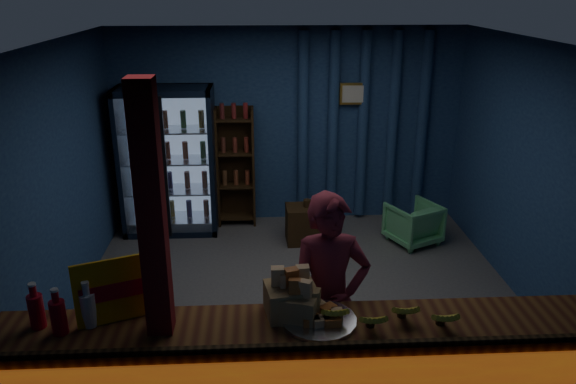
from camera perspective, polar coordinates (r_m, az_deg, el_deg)
The scene contains 17 objects.
ground at distance 5.96m, azimuth 1.12°, elevation -10.76°, with size 4.60×4.60×0.00m, color #515154.
room_walls at distance 5.32m, azimuth 1.24°, elevation 3.85°, with size 4.60×4.60×4.60m.
counter at distance 4.13m, azimuth 3.20°, elevation -18.80°, with size 4.40×0.57×0.99m.
support_post at distance 3.71m, azimuth -13.09°, elevation -8.91°, with size 0.16×0.16×2.60m, color maroon.
beverage_cooler at distance 7.42m, azimuth -11.97°, elevation 3.08°, with size 1.20×0.62×1.90m.
bottle_shelf at distance 7.51m, azimuth -5.32°, elevation 2.55°, with size 0.50×0.28×1.60m.
curtain_folds at distance 7.57m, azimuth 7.62°, elevation 6.58°, with size 1.74×0.14×2.50m.
framed_picture at distance 7.41m, azimuth 6.68°, elevation 9.88°, with size 0.36×0.04×0.28m.
shopkeeper at distance 4.31m, azimuth 4.18°, elevation -10.92°, with size 0.62×0.41×1.69m, color maroon.
green_chair at distance 7.23m, azimuth 12.60°, elevation -3.10°, with size 0.56×0.58×0.52m, color #60C17B.
side_table at distance 7.10m, azimuth 1.93°, elevation -3.25°, with size 0.54×0.40×0.57m.
yellow_sign at distance 3.97m, azimuth -17.11°, elevation -9.49°, with size 0.54×0.29×0.43m.
soda_bottles at distance 4.02m, azimuth -22.06°, elevation -11.15°, with size 0.44×0.18×0.33m.
snack_box_left at distance 3.85m, azimuth 0.77°, elevation -11.33°, with size 0.36×0.32×0.31m.
snack_box_centre at distance 3.89m, azimuth 0.27°, elevation -10.67°, with size 0.38×0.33×0.35m.
pastry_tray at distance 3.86m, azimuth 3.19°, elevation -12.72°, with size 0.51×0.51×0.08m.
banana_bunches at distance 3.87m, azimuth 10.11°, elevation -12.15°, with size 0.92×0.27×0.15m.
Camera 1 is at (-0.39, -5.09, 3.08)m, focal length 35.00 mm.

